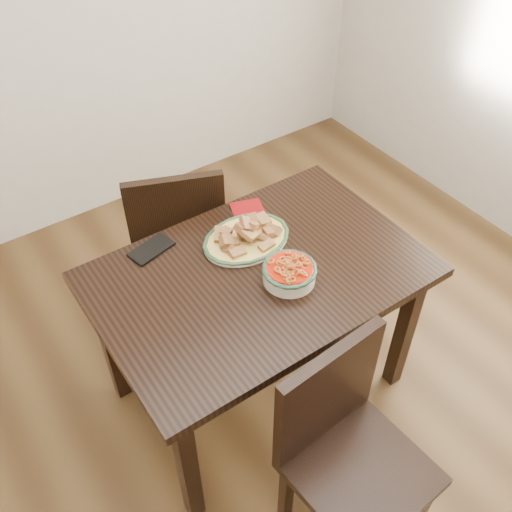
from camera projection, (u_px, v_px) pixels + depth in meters
floor at (285, 392)px, 2.61m from camera, size 3.50×3.50×0.00m
dining_table at (259, 288)px, 2.19m from camera, size 1.22×0.81×0.75m
chair_far at (178, 234)px, 2.65m from camera, size 0.55×0.55×0.89m
chair_near at (345, 444)px, 1.89m from camera, size 0.45×0.45×0.89m
fish_plate at (246, 233)px, 2.21m from camera, size 0.35×0.28×0.11m
noodle_bowl at (289, 271)px, 2.06m from camera, size 0.20×0.20×0.08m
smartphone at (151, 249)px, 2.20m from camera, size 0.19×0.13×0.01m
napkin at (247, 209)px, 2.37m from camera, size 0.16×0.14×0.01m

